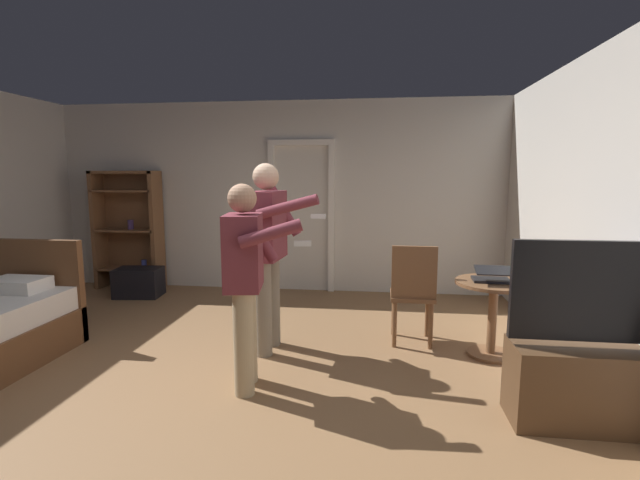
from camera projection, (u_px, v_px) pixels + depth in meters
name	position (u px, v px, depth m)	size (l,w,h in m)	color
ground_plane	(189.00, 387.00, 3.50)	(6.97, 6.97, 0.00)	olive
wall_back	(276.00, 197.00, 6.42)	(6.57, 0.12, 2.67)	beige
doorway_frame	(301.00, 205.00, 6.31)	(0.93, 0.08, 2.13)	white
bookshelf	(129.00, 225.00, 6.53)	(0.96, 0.32, 1.71)	brown
tv_flatscreen	(594.00, 372.00, 2.93)	(1.12, 0.40, 1.24)	#4C331E
side_table	(493.00, 305.00, 4.06)	(0.68, 0.68, 0.70)	brown
laptop	(492.00, 277.00, 3.98)	(0.34, 0.34, 0.15)	black
bottle_on_table	(514.00, 270.00, 3.91)	(0.06, 0.06, 0.30)	#244629
wooden_chair	(413.00, 290.00, 4.33)	(0.42, 0.42, 0.99)	brown
person_blue_shirt	(245.00, 274.00, 3.38)	(0.70, 0.57, 1.58)	tan
person_striped_shirt	(268.00, 243.00, 4.12)	(0.73, 0.66, 1.75)	gray
suitcase_dark	(139.00, 282.00, 6.12)	(0.59, 0.40, 0.39)	black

